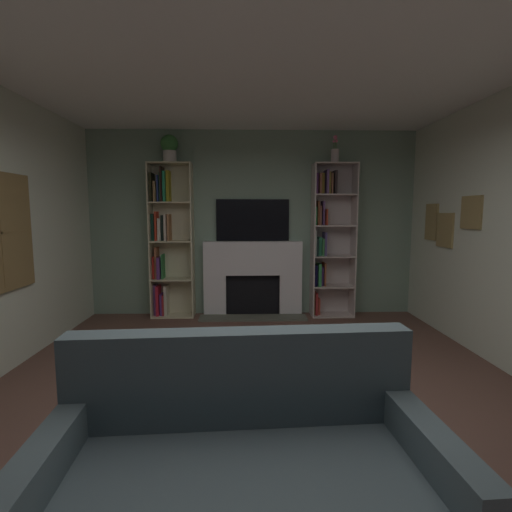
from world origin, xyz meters
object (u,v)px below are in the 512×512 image
object	(u,v)px
vase_with_flowers	(335,154)
bookshelf_right	(328,238)
fireplace	(253,277)
potted_plant	(169,147)
tv	(253,220)
couch	(243,488)
bookshelf_left	(167,240)

from	to	relation	value
vase_with_flowers	bookshelf_right	bearing A→B (deg)	160.19
fireplace	potted_plant	world-z (taller)	potted_plant
tv	potted_plant	bearing A→B (deg)	-174.32
bookshelf_right	couch	world-z (taller)	bookshelf_right
bookshelf_left	couch	world-z (taller)	bookshelf_left
bookshelf_left	couch	distance (m)	4.31
fireplace	bookshelf_right	bearing A→B (deg)	-1.38
potted_plant	tv	bearing A→B (deg)	5.68
fireplace	bookshelf_left	xyz separation A→B (m)	(-1.29, -0.01, 0.57)
bookshelf_left	couch	size ratio (longest dim) A/B	1.21
tv	bookshelf_right	xyz separation A→B (m)	(1.13, -0.09, -0.27)
tv	bookshelf_left	xyz separation A→B (m)	(-1.29, -0.08, -0.29)
vase_with_flowers	fireplace	bearing A→B (deg)	177.43
bookshelf_right	potted_plant	xyz separation A→B (m)	(-2.34, -0.03, 1.32)
bookshelf_right	fireplace	bearing A→B (deg)	178.62
couch	bookshelf_left	bearing A→B (deg)	105.99
fireplace	potted_plant	distance (m)	2.27
couch	potted_plant	bearing A→B (deg)	105.09
couch	fireplace	bearing A→B (deg)	88.27
tv	vase_with_flowers	xyz separation A→B (m)	(1.21, -0.12, 0.97)
tv	bookshelf_right	world-z (taller)	bookshelf_right
fireplace	bookshelf_left	size ratio (longest dim) A/B	0.70
potted_plant	fireplace	bearing A→B (deg)	2.59
bookshelf_right	couch	xyz separation A→B (m)	(-1.25, -4.04, -0.89)
fireplace	tv	distance (m)	0.87
fireplace	couch	distance (m)	4.08
tv	bookshelf_right	distance (m)	1.17
fireplace	vase_with_flowers	world-z (taller)	vase_with_flowers
fireplace	tv	bearing A→B (deg)	90.00
bookshelf_left	vase_with_flowers	world-z (taller)	vase_with_flowers
tv	potted_plant	world-z (taller)	potted_plant
vase_with_flowers	bookshelf_left	bearing A→B (deg)	179.06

